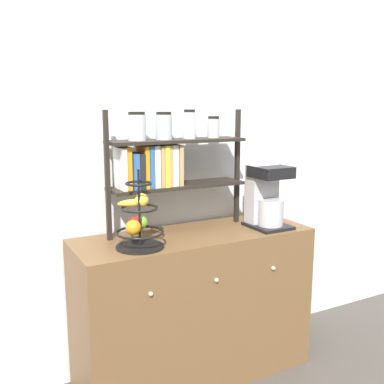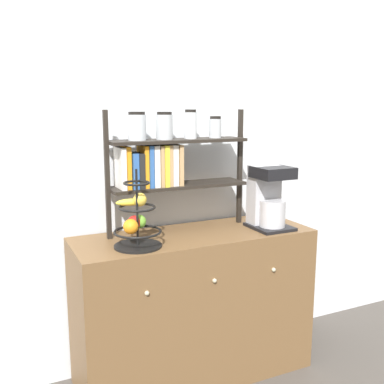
# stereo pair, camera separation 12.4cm
# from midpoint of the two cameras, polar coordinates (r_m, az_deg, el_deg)

# --- Properties ---
(wall_back) EXTENTS (7.00, 0.05, 2.60)m
(wall_back) POSITION_cam_midpoint_polar(r_m,az_deg,el_deg) (2.71, -0.98, 5.07)
(wall_back) COLOR silver
(wall_back) RESTS_ON ground_plane
(sideboard) EXTENTS (1.36, 0.50, 0.86)m
(sideboard) POSITION_cam_midpoint_polar(r_m,az_deg,el_deg) (2.69, 1.66, -14.22)
(sideboard) COLOR brown
(sideboard) RESTS_ON ground_plane
(coffee_maker) EXTENTS (0.22, 0.25, 0.37)m
(coffee_maker) POSITION_cam_midpoint_polar(r_m,az_deg,el_deg) (2.68, 10.97, -0.65)
(coffee_maker) COLOR black
(coffee_maker) RESTS_ON sideboard
(fruit_stand) EXTENTS (0.25, 0.25, 0.40)m
(fruit_stand) POSITION_cam_midpoint_polar(r_m,az_deg,el_deg) (2.29, -5.53, -3.71)
(fruit_stand) COLOR black
(fruit_stand) RESTS_ON sideboard
(shelf_hutch) EXTENTS (0.84, 0.20, 0.69)m
(shelf_hutch) POSITION_cam_midpoint_polar(r_m,az_deg,el_deg) (2.50, -2.39, 4.34)
(shelf_hutch) COLOR black
(shelf_hutch) RESTS_ON sideboard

